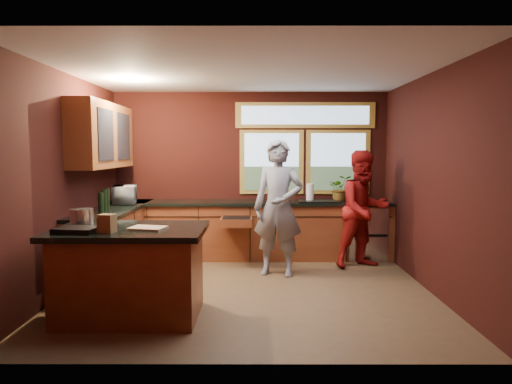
{
  "coord_description": "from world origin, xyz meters",
  "views": [
    {
      "loc": [
        0.11,
        -5.59,
        1.75
      ],
      "look_at": [
        0.09,
        0.4,
        1.2
      ],
      "focal_mm": 32.0,
      "sensor_mm": 36.0,
      "label": 1
    }
  ],
  "objects_px": {
    "cutting_board": "(148,228)",
    "stock_pot": "(82,217)",
    "person_grey": "(278,208)",
    "person_red": "(364,209)",
    "island": "(131,272)"
  },
  "relations": [
    {
      "from": "person_grey",
      "to": "island",
      "type": "bearing_deg",
      "value": -120.33
    },
    {
      "from": "island",
      "to": "person_grey",
      "type": "bearing_deg",
      "value": 45.14
    },
    {
      "from": "person_grey",
      "to": "stock_pot",
      "type": "distance_m",
      "value": 2.63
    },
    {
      "from": "person_red",
      "to": "island",
      "type": "bearing_deg",
      "value": -165.21
    },
    {
      "from": "stock_pot",
      "to": "person_grey",
      "type": "bearing_deg",
      "value": 34.26
    },
    {
      "from": "island",
      "to": "stock_pot",
      "type": "distance_m",
      "value": 0.8
    },
    {
      "from": "person_grey",
      "to": "cutting_board",
      "type": "distance_m",
      "value": 2.2
    },
    {
      "from": "island",
      "to": "stock_pot",
      "type": "height_order",
      "value": "stock_pot"
    },
    {
      "from": "cutting_board",
      "to": "stock_pot",
      "type": "relative_size",
      "value": 1.46
    },
    {
      "from": "cutting_board",
      "to": "person_grey",
      "type": "bearing_deg",
      "value": 49.76
    },
    {
      "from": "person_red",
      "to": "stock_pot",
      "type": "distance_m",
      "value": 3.96
    },
    {
      "from": "island",
      "to": "person_red",
      "type": "distance_m",
      "value": 3.6
    },
    {
      "from": "person_grey",
      "to": "cutting_board",
      "type": "relative_size",
      "value": 5.42
    },
    {
      "from": "person_grey",
      "to": "person_red",
      "type": "height_order",
      "value": "person_grey"
    },
    {
      "from": "person_red",
      "to": "cutting_board",
      "type": "bearing_deg",
      "value": -162.6
    }
  ]
}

